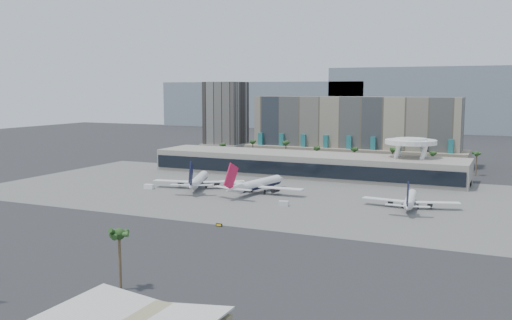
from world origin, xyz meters
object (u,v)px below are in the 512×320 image
at_px(airliner_left, 198,180).
at_px(service_vehicle_a, 149,187).
at_px(airliner_centre, 257,184).
at_px(airliner_right, 410,200).
at_px(service_vehicle_b, 283,203).
at_px(taxiway_sign, 219,225).

bearing_deg(airliner_left, service_vehicle_a, -173.54).
height_order(airliner_centre, airliner_right, airliner_centre).
relative_size(airliner_centre, service_vehicle_b, 11.73).
height_order(service_vehicle_b, taxiway_sign, service_vehicle_b).
relative_size(service_vehicle_a, service_vehicle_b, 1.15).
relative_size(airliner_right, service_vehicle_a, 8.68).
relative_size(airliner_centre, taxiway_sign, 19.61).
bearing_deg(airliner_left, service_vehicle_b, -42.62).
height_order(service_vehicle_a, service_vehicle_b, service_vehicle_a).
height_order(airliner_centre, taxiway_sign, airliner_centre).
bearing_deg(service_vehicle_a, airliner_right, -3.00).
bearing_deg(airliner_right, taxiway_sign, -139.37).
relative_size(airliner_centre, service_vehicle_a, 10.20).
bearing_deg(airliner_centre, airliner_right, 6.07).
xyz_separation_m(airliner_right, service_vehicle_b, (-47.29, -16.37, -2.41)).
bearing_deg(service_vehicle_a, taxiway_sign, -44.33).
bearing_deg(airliner_right, airliner_centre, 169.85).
height_order(airliner_left, airliner_centre, airliner_centre).
bearing_deg(airliner_right, service_vehicle_b, -166.83).
bearing_deg(airliner_left, airliner_centre, -19.54).
height_order(airliner_right, service_vehicle_a, airliner_right).
relative_size(service_vehicle_a, taxiway_sign, 1.92).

